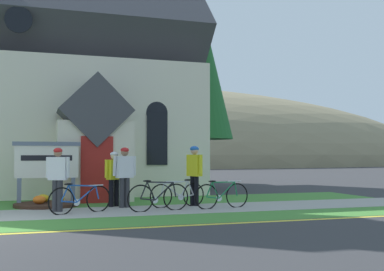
% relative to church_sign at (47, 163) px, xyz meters
% --- Properties ---
extents(sidewalk_slab, '(32.00, 2.29, 0.01)m').
position_rel_church_sign_xyz_m(sidewalk_slab, '(-0.94, -2.14, -1.27)').
color(sidewalk_slab, '#99968E').
rests_on(sidewalk_slab, ground).
extents(grass_verge, '(32.00, 1.70, 0.01)m').
position_rel_church_sign_xyz_m(grass_verge, '(-0.94, -4.13, -1.27)').
color(grass_verge, '#427F33').
rests_on(grass_verge, ground).
extents(church_lawn, '(24.00, 2.87, 0.01)m').
position_rel_church_sign_xyz_m(church_lawn, '(-0.94, 0.44, -1.27)').
color(church_lawn, '#427F33').
rests_on(church_lawn, ground).
extents(church_building, '(14.15, 11.99, 13.08)m').
position_rel_church_sign_xyz_m(church_building, '(-1.40, 6.60, 3.49)').
color(church_building, beige).
rests_on(church_building, ground).
extents(church_sign, '(1.96, 0.21, 1.91)m').
position_rel_church_sign_xyz_m(church_sign, '(0.00, 0.00, 0.00)').
color(church_sign, slate).
rests_on(church_sign, ground).
extents(flower_bed, '(1.85, 1.85, 0.34)m').
position_rel_church_sign_xyz_m(flower_bed, '(0.00, -0.26, -1.19)').
color(flower_bed, '#382319').
rests_on(flower_bed, ground).
extents(bicycle_red, '(1.75, 0.28, 0.86)m').
position_rel_church_sign_xyz_m(bicycle_red, '(2.85, -2.42, -0.89)').
color(bicycle_red, black).
rests_on(bicycle_red, ground).
extents(bicycle_black, '(1.65, 0.72, 0.81)m').
position_rel_church_sign_xyz_m(bicycle_black, '(0.81, -2.25, -0.91)').
color(bicycle_black, black).
rests_on(bicycle_black, ground).
extents(bicycle_yellow, '(1.73, 0.39, 0.82)m').
position_rel_church_sign_xyz_m(bicycle_yellow, '(3.63, -1.61, -0.91)').
color(bicycle_yellow, black).
rests_on(bicycle_yellow, ground).
extents(bicycle_white, '(1.70, 0.28, 0.82)m').
position_rel_church_sign_xyz_m(bicycle_white, '(4.71, -2.32, -0.90)').
color(bicycle_white, black).
rests_on(bicycle_white, ground).
extents(cyclist_in_green_jersey, '(0.39, 0.71, 1.77)m').
position_rel_church_sign_xyz_m(cyclist_in_green_jersey, '(4.19, -1.44, -0.22)').
color(cyclist_in_green_jersey, black).
rests_on(cyclist_in_green_jersey, ground).
extents(cyclist_in_yellow_jersey, '(0.60, 0.41, 1.70)m').
position_rel_church_sign_xyz_m(cyclist_in_yellow_jersey, '(0.26, -1.77, -0.28)').
color(cyclist_in_yellow_jersey, '#2D2D33').
rests_on(cyclist_in_yellow_jersey, ground).
extents(cyclist_in_blue_jersey, '(0.67, 0.33, 1.73)m').
position_rel_church_sign_xyz_m(cyclist_in_blue_jersey, '(2.12, -1.32, -0.26)').
color(cyclist_in_blue_jersey, '#2D2D33').
rests_on(cyclist_in_blue_jersey, ground).
extents(cyclist_in_red_jersey, '(0.57, 0.43, 1.60)m').
position_rel_church_sign_xyz_m(cyclist_in_red_jersey, '(1.87, -0.97, -0.35)').
color(cyclist_in_red_jersey, black).
rests_on(cyclist_in_red_jersey, ground).
extents(roadside_conifer, '(2.94, 2.94, 8.52)m').
position_rel_church_sign_xyz_m(roadside_conifer, '(6.60, 5.17, 4.08)').
color(roadside_conifer, '#3D2D1E').
rests_on(roadside_conifer, ground).
extents(distant_hill, '(104.11, 45.25, 23.20)m').
position_rel_church_sign_xyz_m(distant_hill, '(12.19, 54.82, -1.28)').
color(distant_hill, '#847A5B').
rests_on(distant_hill, ground).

